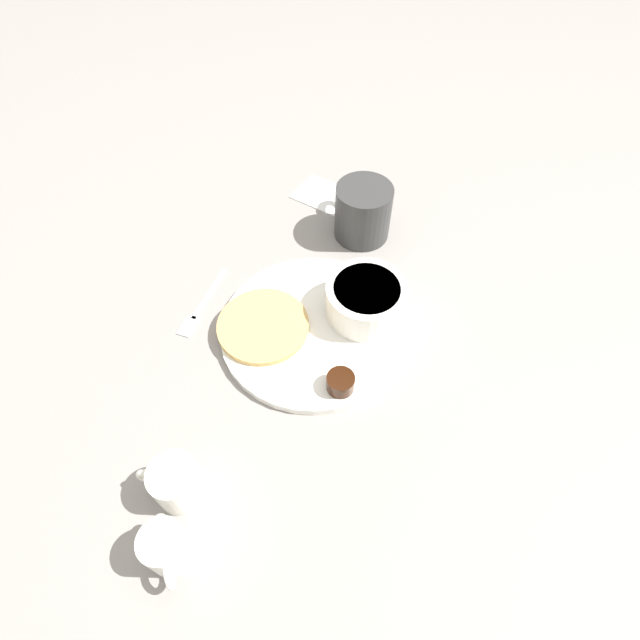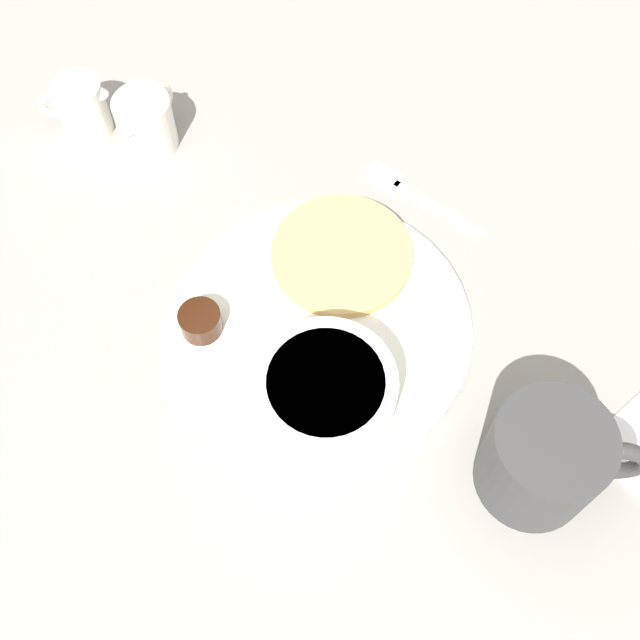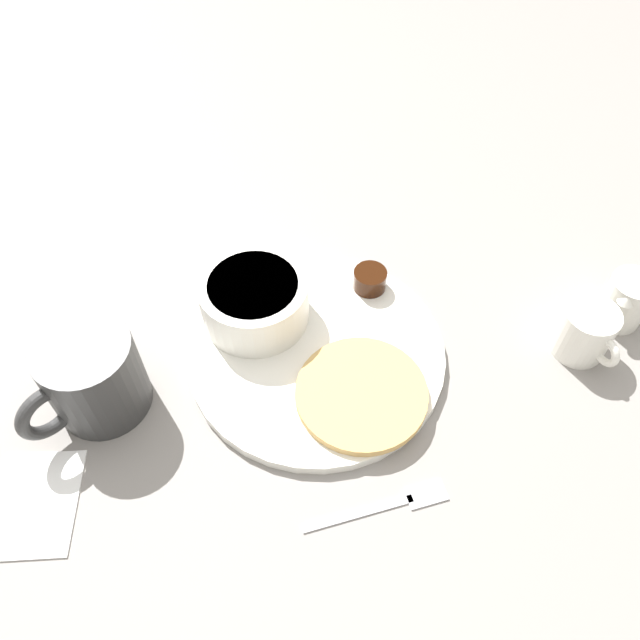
{
  "view_description": "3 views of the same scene",
  "coord_description": "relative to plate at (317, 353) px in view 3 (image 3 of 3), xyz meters",
  "views": [
    {
      "loc": [
        -0.16,
        0.37,
        0.58
      ],
      "look_at": [
        -0.02,
        0.01,
        0.05
      ],
      "focal_mm": 28.0,
      "sensor_mm": 36.0,
      "label": 1
    },
    {
      "loc": [
        -0.25,
        -0.2,
        0.62
      ],
      "look_at": [
        -0.0,
        -0.0,
        0.03
      ],
      "focal_mm": 45.0,
      "sensor_mm": 36.0,
      "label": 2
    },
    {
      "loc": [
        0.35,
        -0.09,
        0.53
      ],
      "look_at": [
        -0.01,
        0.01,
        0.04
      ],
      "focal_mm": 35.0,
      "sensor_mm": 36.0,
      "label": 3
    }
  ],
  "objects": [
    {
      "name": "creamer_pitcher_near",
      "position": [
        0.06,
        0.26,
        0.02
      ],
      "size": [
        0.08,
        0.06,
        0.06
      ],
      "color": "white",
      "rests_on": "ground_plane"
    },
    {
      "name": "bowl",
      "position": [
        -0.06,
        -0.05,
        0.03
      ],
      "size": [
        0.11,
        0.11,
        0.05
      ],
      "color": "white",
      "rests_on": "plate"
    },
    {
      "name": "pancake_stack",
      "position": [
        0.06,
        0.03,
        0.01
      ],
      "size": [
        0.13,
        0.13,
        0.01
      ],
      "color": "tan",
      "rests_on": "plate"
    },
    {
      "name": "creamer_pitcher_far",
      "position": [
        0.03,
        0.33,
        0.02
      ],
      "size": [
        0.05,
        0.06,
        0.06
      ],
      "color": "white",
      "rests_on": "ground_plane"
    },
    {
      "name": "plate",
      "position": [
        0.0,
        0.0,
        0.0
      ],
      "size": [
        0.26,
        0.26,
        0.01
      ],
      "color": "white",
      "rests_on": "ground_plane"
    },
    {
      "name": "butter_ramekin",
      "position": [
        -0.08,
        -0.05,
        0.02
      ],
      "size": [
        0.05,
        0.05,
        0.04
      ],
      "color": "white",
      "rests_on": "plate"
    },
    {
      "name": "napkin",
      "position": [
        0.09,
        -0.28,
        -0.0
      ],
      "size": [
        0.11,
        0.09,
        0.0
      ],
      "color": "white",
      "rests_on": "ground_plane"
    },
    {
      "name": "ground_plane",
      "position": [
        0.0,
        0.0,
        -0.01
      ],
      "size": [
        4.0,
        4.0,
        0.0
      ],
      "primitive_type": "plane",
      "color": "gray"
    },
    {
      "name": "coffee_mug",
      "position": [
        0.01,
        -0.21,
        0.04
      ],
      "size": [
        0.09,
        0.11,
        0.09
      ],
      "color": "#333333",
      "rests_on": "ground_plane"
    },
    {
      "name": "syrup_cup",
      "position": [
        -0.07,
        0.08,
        0.02
      ],
      "size": [
        0.04,
        0.04,
        0.02
      ],
      "color": "black",
      "rests_on": "plate"
    },
    {
      "name": "fork",
      "position": [
        0.17,
        0.03,
        -0.0
      ],
      "size": [
        0.02,
        0.13,
        0.0
      ],
      "color": "silver",
      "rests_on": "ground_plane"
    }
  ]
}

